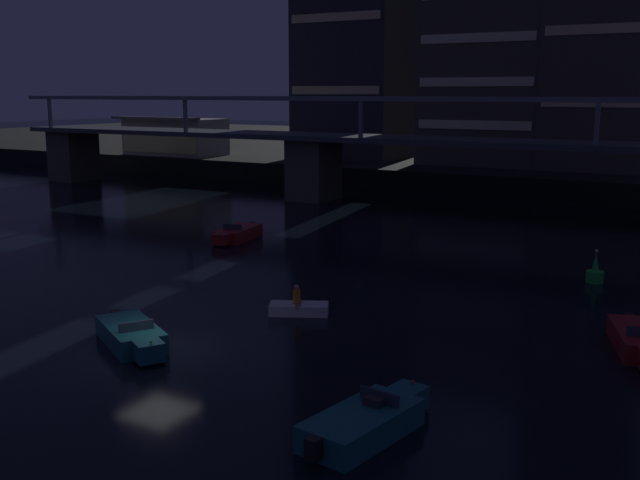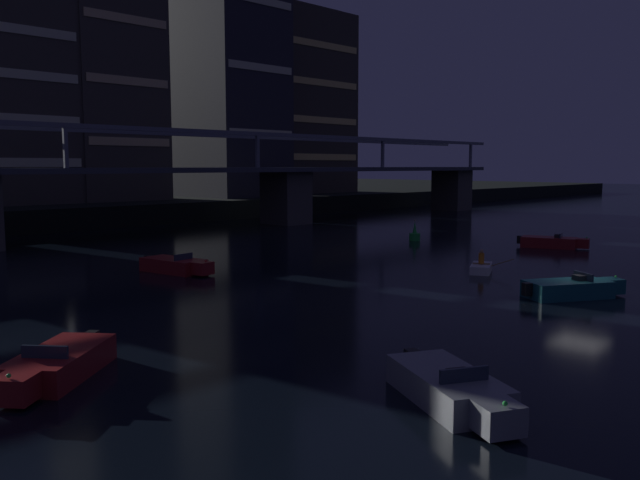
% 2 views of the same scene
% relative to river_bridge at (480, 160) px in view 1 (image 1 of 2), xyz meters
% --- Properties ---
extents(ground_plane, '(400.00, 400.00, 0.00)m').
position_rel_river_bridge_xyz_m(ground_plane, '(0.00, -38.60, -4.33)').
color(ground_plane, black).
extents(far_riverbank, '(240.00, 80.00, 2.20)m').
position_rel_river_bridge_xyz_m(far_riverbank, '(0.00, 48.01, -3.23)').
color(far_riverbank, black).
rests_on(far_riverbank, ground).
extents(river_bridge, '(99.84, 6.40, 9.38)m').
position_rel_river_bridge_xyz_m(river_bridge, '(0.00, 0.00, 0.00)').
color(river_bridge, '#4C4944').
rests_on(river_bridge, ground).
extents(tower_west_tall, '(12.85, 8.78, 22.05)m').
position_rel_river_bridge_xyz_m(tower_west_tall, '(-5.68, 19.46, 8.74)').
color(tower_west_tall, '#423D38').
rests_on(tower_west_tall, far_riverbank).
extents(waterfront_pavilion, '(12.40, 7.40, 4.70)m').
position_rel_river_bridge_xyz_m(waterfront_pavilion, '(-42.32, 11.91, 0.11)').
color(waterfront_pavilion, '#B2AD9E').
rests_on(waterfront_pavilion, far_riverbank).
extents(speedboat_mid_left, '(2.43, 5.23, 1.16)m').
position_rel_river_bridge_xyz_m(speedboat_mid_left, '(10.17, -41.05, -3.92)').
color(speedboat_mid_left, '#196066').
rests_on(speedboat_mid_left, ground).
extents(speedboat_mid_center, '(4.86, 3.62, 1.16)m').
position_rel_river_bridge_xyz_m(speedboat_mid_center, '(-1.20, -38.65, -3.92)').
color(speedboat_mid_center, '#196066').
rests_on(speedboat_mid_center, ground).
extents(speedboat_mid_right, '(2.42, 5.23, 1.16)m').
position_rel_river_bridge_xyz_m(speedboat_mid_right, '(-10.38, -19.21, -3.92)').
color(speedboat_mid_right, maroon).
rests_on(speedboat_mid_right, ground).
extents(channel_buoy, '(0.90, 0.90, 1.76)m').
position_rel_river_bridge_xyz_m(channel_buoy, '(12.61, -19.22, -3.85)').
color(channel_buoy, green).
rests_on(channel_buoy, ground).
extents(dinghy_with_paddler, '(2.82, 2.70, 1.36)m').
position_rel_river_bridge_xyz_m(dinghy_with_paddler, '(2.20, -31.77, -4.05)').
color(dinghy_with_paddler, silver).
rests_on(dinghy_with_paddler, ground).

